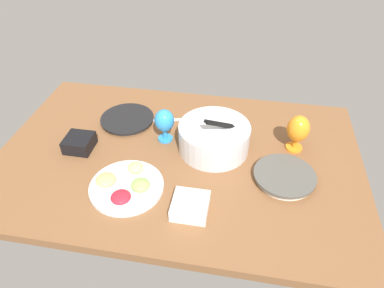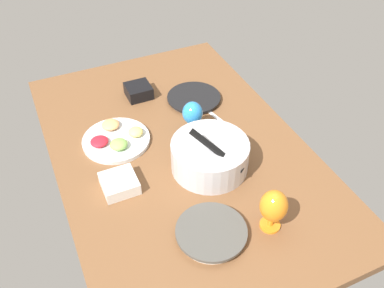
{
  "view_description": "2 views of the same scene",
  "coord_description": "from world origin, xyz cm",
  "px_view_note": "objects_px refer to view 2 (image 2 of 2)",
  "views": [
    {
      "loc": [
        26.37,
        -113.32,
        102.43
      ],
      "look_at": [
        5.92,
        2.22,
        5.31
      ],
      "focal_mm": 32.66,
      "sensor_mm": 36.0,
      "label": 1
    },
    {
      "loc": [
        123.29,
        -49.78,
        122.62
      ],
      "look_at": [
        4.57,
        3.84,
        5.31
      ],
      "focal_mm": 39.26,
      "sensor_mm": 36.0,
      "label": 2
    }
  ],
  "objects_px": {
    "fruit_platter": "(116,139)",
    "hurricane_glass_blue": "(193,114)",
    "dinner_plate_left": "(194,98)",
    "square_bowl_white": "(119,183)",
    "square_bowl_black": "(138,90)",
    "hurricane_glass_orange": "(274,207)",
    "dinner_plate_right": "(211,233)",
    "mixing_bowl": "(210,155)"
  },
  "relations": [
    {
      "from": "mixing_bowl",
      "to": "square_bowl_black",
      "type": "distance_m",
      "value": 0.6
    },
    {
      "from": "square_bowl_black",
      "to": "square_bowl_white",
      "type": "bearing_deg",
      "value": -25.81
    },
    {
      "from": "dinner_plate_left",
      "to": "square_bowl_white",
      "type": "xyz_separation_m",
      "value": [
        0.41,
        -0.5,
        0.02
      ]
    },
    {
      "from": "hurricane_glass_blue",
      "to": "fruit_platter",
      "type": "bearing_deg",
      "value": -103.52
    },
    {
      "from": "dinner_plate_left",
      "to": "square_bowl_black",
      "type": "relative_size",
      "value": 2.2
    },
    {
      "from": "hurricane_glass_blue",
      "to": "square_bowl_black",
      "type": "bearing_deg",
      "value": -160.52
    },
    {
      "from": "fruit_platter",
      "to": "hurricane_glass_blue",
      "type": "relative_size",
      "value": 1.83
    },
    {
      "from": "mixing_bowl",
      "to": "fruit_platter",
      "type": "bearing_deg",
      "value": -135.61
    },
    {
      "from": "dinner_plate_right",
      "to": "fruit_platter",
      "type": "height_order",
      "value": "fruit_platter"
    },
    {
      "from": "dinner_plate_left",
      "to": "dinner_plate_right",
      "type": "distance_m",
      "value": 0.81
    },
    {
      "from": "mixing_bowl",
      "to": "hurricane_glass_blue",
      "type": "height_order",
      "value": "mixing_bowl"
    },
    {
      "from": "dinner_plate_left",
      "to": "mixing_bowl",
      "type": "distance_m",
      "value": 0.47
    },
    {
      "from": "dinner_plate_right",
      "to": "hurricane_glass_orange",
      "type": "height_order",
      "value": "hurricane_glass_orange"
    },
    {
      "from": "dinner_plate_right",
      "to": "fruit_platter",
      "type": "bearing_deg",
      "value": -165.57
    },
    {
      "from": "dinner_plate_left",
      "to": "dinner_plate_right",
      "type": "xyz_separation_m",
      "value": [
        0.76,
        -0.28,
        0.0
      ]
    },
    {
      "from": "mixing_bowl",
      "to": "hurricane_glass_blue",
      "type": "xyz_separation_m",
      "value": [
        -0.23,
        0.03,
        0.03
      ]
    },
    {
      "from": "mixing_bowl",
      "to": "hurricane_glass_orange",
      "type": "bearing_deg",
      "value": 10.51
    },
    {
      "from": "square_bowl_white",
      "to": "square_bowl_black",
      "type": "bearing_deg",
      "value": 154.19
    },
    {
      "from": "square_bowl_white",
      "to": "square_bowl_black",
      "type": "height_order",
      "value": "square_bowl_black"
    },
    {
      "from": "fruit_platter",
      "to": "square_bowl_black",
      "type": "height_order",
      "value": "square_bowl_black"
    },
    {
      "from": "dinner_plate_left",
      "to": "hurricane_glass_blue",
      "type": "bearing_deg",
      "value": -25.93
    },
    {
      "from": "mixing_bowl",
      "to": "square_bowl_white",
      "type": "bearing_deg",
      "value": -96.18
    },
    {
      "from": "fruit_platter",
      "to": "square_bowl_black",
      "type": "xyz_separation_m",
      "value": [
        -0.29,
        0.2,
        0.02
      ]
    },
    {
      "from": "hurricane_glass_orange",
      "to": "square_bowl_black",
      "type": "relative_size",
      "value": 1.45
    },
    {
      "from": "dinner_plate_right",
      "to": "hurricane_glass_orange",
      "type": "relative_size",
      "value": 1.45
    },
    {
      "from": "mixing_bowl",
      "to": "hurricane_glass_blue",
      "type": "bearing_deg",
      "value": 173.11
    },
    {
      "from": "dinner_plate_left",
      "to": "hurricane_glass_orange",
      "type": "height_order",
      "value": "hurricane_glass_orange"
    },
    {
      "from": "dinner_plate_left",
      "to": "hurricane_glass_orange",
      "type": "distance_m",
      "value": 0.82
    },
    {
      "from": "dinner_plate_right",
      "to": "hurricane_glass_blue",
      "type": "relative_size",
      "value": 1.56
    },
    {
      "from": "fruit_platter",
      "to": "hurricane_glass_blue",
      "type": "distance_m",
      "value": 0.35
    },
    {
      "from": "hurricane_glass_blue",
      "to": "dinner_plate_right",
      "type": "bearing_deg",
      "value": -17.69
    },
    {
      "from": "square_bowl_white",
      "to": "mixing_bowl",
      "type": "bearing_deg",
      "value": 83.82
    },
    {
      "from": "dinner_plate_left",
      "to": "hurricane_glass_blue",
      "type": "distance_m",
      "value": 0.26
    },
    {
      "from": "dinner_plate_left",
      "to": "hurricane_glass_blue",
      "type": "xyz_separation_m",
      "value": [
        0.22,
        -0.11,
        0.09
      ]
    },
    {
      "from": "hurricane_glass_blue",
      "to": "hurricane_glass_orange",
      "type": "height_order",
      "value": "hurricane_glass_orange"
    },
    {
      "from": "dinner_plate_right",
      "to": "mixing_bowl",
      "type": "bearing_deg",
      "value": 154.98
    },
    {
      "from": "square_bowl_black",
      "to": "hurricane_glass_orange",
      "type": "bearing_deg",
      "value": 9.98
    },
    {
      "from": "dinner_plate_right",
      "to": "square_bowl_white",
      "type": "height_order",
      "value": "square_bowl_white"
    },
    {
      "from": "mixing_bowl",
      "to": "square_bowl_white",
      "type": "relative_size",
      "value": 2.35
    },
    {
      "from": "mixing_bowl",
      "to": "hurricane_glass_orange",
      "type": "xyz_separation_m",
      "value": [
        0.36,
        0.07,
        0.04
      ]
    },
    {
      "from": "hurricane_glass_blue",
      "to": "square_bowl_white",
      "type": "distance_m",
      "value": 0.45
    },
    {
      "from": "hurricane_glass_blue",
      "to": "square_bowl_white",
      "type": "height_order",
      "value": "hurricane_glass_blue"
    }
  ]
}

